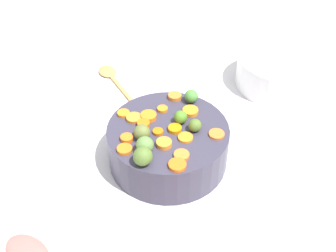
# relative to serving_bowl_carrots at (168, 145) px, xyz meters

# --- Properties ---
(tabletop) EXTENTS (2.40, 2.40, 0.02)m
(tabletop) POSITION_rel_serving_bowl_carrots_xyz_m (0.02, 0.04, -0.06)
(tabletop) COLOR silver
(tabletop) RESTS_ON ground
(serving_bowl_carrots) EXTENTS (0.30, 0.30, 0.10)m
(serving_bowl_carrots) POSITION_rel_serving_bowl_carrots_xyz_m (0.00, 0.00, 0.00)
(serving_bowl_carrots) COLOR #383547
(serving_bowl_carrots) RESTS_ON tabletop
(carrot_slice_0) EXTENTS (0.05, 0.05, 0.01)m
(carrot_slice_0) POSITION_rel_serving_bowl_carrots_xyz_m (-0.05, -0.03, 0.06)
(carrot_slice_0) COLOR orange
(carrot_slice_0) RESTS_ON serving_bowl_carrots
(carrot_slice_1) EXTENTS (0.03, 0.03, 0.01)m
(carrot_slice_1) POSITION_rel_serving_bowl_carrots_xyz_m (0.00, -0.10, 0.06)
(carrot_slice_1) COLOR orange
(carrot_slice_1) RESTS_ON serving_bowl_carrots
(carrot_slice_2) EXTENTS (0.05, 0.05, 0.01)m
(carrot_slice_2) POSITION_rel_serving_bowl_carrots_xyz_m (0.04, -0.12, 0.06)
(carrot_slice_2) COLOR orange
(carrot_slice_2) RESTS_ON serving_bowl_carrots
(carrot_slice_3) EXTENTS (0.04, 0.04, 0.01)m
(carrot_slice_3) POSITION_rel_serving_bowl_carrots_xyz_m (-0.09, -0.09, 0.06)
(carrot_slice_3) COLOR orange
(carrot_slice_3) RESTS_ON serving_bowl_carrots
(carrot_slice_4) EXTENTS (0.05, 0.05, 0.01)m
(carrot_slice_4) POSITION_rel_serving_bowl_carrots_xyz_m (0.06, 0.10, 0.06)
(carrot_slice_4) COLOR orange
(carrot_slice_4) RESTS_ON serving_bowl_carrots
(carrot_slice_5) EXTENTS (0.03, 0.03, 0.01)m
(carrot_slice_5) POSITION_rel_serving_bowl_carrots_xyz_m (0.00, -0.03, 0.06)
(carrot_slice_5) COLOR orange
(carrot_slice_5) RESTS_ON serving_bowl_carrots
(carrot_slice_6) EXTENTS (0.04, 0.04, 0.01)m
(carrot_slice_6) POSITION_rel_serving_bowl_carrots_xyz_m (0.01, 0.01, 0.06)
(carrot_slice_6) COLOR orange
(carrot_slice_6) RESTS_ON serving_bowl_carrots
(carrot_slice_7) EXTENTS (0.04, 0.04, 0.01)m
(carrot_slice_7) POSITION_rel_serving_bowl_carrots_xyz_m (-0.07, 0.01, 0.06)
(carrot_slice_7) COLOR orange
(carrot_slice_7) RESTS_ON serving_bowl_carrots
(carrot_slice_8) EXTENTS (0.04, 0.04, 0.01)m
(carrot_slice_8) POSITION_rel_serving_bowl_carrots_xyz_m (0.12, -0.02, 0.06)
(carrot_slice_8) COLOR orange
(carrot_slice_8) RESTS_ON serving_bowl_carrots
(carrot_slice_9) EXTENTS (0.05, 0.05, 0.01)m
(carrot_slice_9) POSITION_rel_serving_bowl_carrots_xyz_m (-0.06, -0.07, 0.06)
(carrot_slice_9) COLOR orange
(carrot_slice_9) RESTS_ON serving_bowl_carrots
(carrot_slice_10) EXTENTS (0.05, 0.05, 0.01)m
(carrot_slice_10) POSITION_rel_serving_bowl_carrots_xyz_m (0.05, -0.03, 0.06)
(carrot_slice_10) COLOR orange
(carrot_slice_10) RESTS_ON serving_bowl_carrots
(carrot_slice_11) EXTENTS (0.05, 0.05, 0.01)m
(carrot_slice_11) POSITION_rel_serving_bowl_carrots_xyz_m (-0.11, 0.06, 0.06)
(carrot_slice_11) COLOR orange
(carrot_slice_11) RESTS_ON serving_bowl_carrots
(carrot_slice_12) EXTENTS (0.04, 0.04, 0.01)m
(carrot_slice_12) POSITION_rel_serving_bowl_carrots_xyz_m (0.10, -0.00, 0.06)
(carrot_slice_12) COLOR orange
(carrot_slice_12) RESTS_ON serving_bowl_carrots
(carrot_slice_13) EXTENTS (0.06, 0.06, 0.01)m
(carrot_slice_13) POSITION_rel_serving_bowl_carrots_xyz_m (-0.04, 0.07, 0.06)
(carrot_slice_13) COLOR orange
(carrot_slice_13) RESTS_ON serving_bowl_carrots
(carrot_slice_14) EXTENTS (0.05, 0.05, 0.01)m
(carrot_slice_14) POSITION_rel_serving_bowl_carrots_xyz_m (0.04, 0.03, 0.06)
(carrot_slice_14) COLOR orange
(carrot_slice_14) RESTS_ON serving_bowl_carrots
(carrot_slice_15) EXTENTS (0.04, 0.04, 0.01)m
(carrot_slice_15) POSITION_rel_serving_bowl_carrots_xyz_m (-0.03, -0.05, 0.06)
(carrot_slice_15) COLOR orange
(carrot_slice_15) RESTS_ON serving_bowl_carrots
(brussels_sprout_0) EXTENTS (0.04, 0.04, 0.04)m
(brussels_sprout_0) POSITION_rel_serving_bowl_carrots_xyz_m (0.09, -0.09, 0.07)
(brussels_sprout_0) COLOR #526F2E
(brussels_sprout_0) RESTS_ON serving_bowl_carrots
(brussels_sprout_1) EXTENTS (0.03, 0.03, 0.03)m
(brussels_sprout_1) POSITION_rel_serving_bowl_carrots_xyz_m (-0.08, 0.09, 0.07)
(brussels_sprout_1) COLOR #4A8739
(brussels_sprout_1) RESTS_ON serving_bowl_carrots
(brussels_sprout_2) EXTENTS (0.03, 0.03, 0.03)m
(brussels_sprout_2) POSITION_rel_serving_bowl_carrots_xyz_m (0.02, 0.06, 0.07)
(brussels_sprout_2) COLOR #526E2A
(brussels_sprout_2) RESTS_ON serving_bowl_carrots
(brussels_sprout_3) EXTENTS (0.03, 0.03, 0.03)m
(brussels_sprout_3) POSITION_rel_serving_bowl_carrots_xyz_m (-0.01, 0.04, 0.07)
(brussels_sprout_3) COLOR #4E8325
(brussels_sprout_3) RESTS_ON serving_bowl_carrots
(brussels_sprout_4) EXTENTS (0.04, 0.04, 0.04)m
(brussels_sprout_4) POSITION_rel_serving_bowl_carrots_xyz_m (0.01, -0.07, 0.07)
(brussels_sprout_4) COLOR #606D33
(brussels_sprout_4) RESTS_ON serving_bowl_carrots
(brussels_sprout_5) EXTENTS (0.04, 0.04, 0.04)m
(brussels_sprout_5) POSITION_rel_serving_bowl_carrots_xyz_m (0.05, -0.07, 0.07)
(brussels_sprout_5) COLOR #5C8441
(brussels_sprout_5) RESTS_ON serving_bowl_carrots
(wooden_spoon) EXTENTS (0.29, 0.08, 0.01)m
(wooden_spoon) POSITION_rel_serving_bowl_carrots_xyz_m (-0.39, -0.05, -0.05)
(wooden_spoon) COLOR #B0874C
(wooden_spoon) RESTS_ON tabletop
(casserole_dish) EXTENTS (0.26, 0.26, 0.10)m
(casserole_dish) POSITION_rel_serving_bowl_carrots_xyz_m (-0.20, 0.43, -0.00)
(casserole_dish) COLOR white
(casserole_dish) RESTS_ON tabletop
(ham_plate) EXTENTS (0.25, 0.25, 0.01)m
(ham_plate) POSITION_rel_serving_bowl_carrots_xyz_m (0.15, -0.36, -0.05)
(ham_plate) COLOR white
(ham_plate) RESTS_ON tabletop
(ham_slice_main) EXTENTS (0.13, 0.12, 0.02)m
(ham_slice_main) POSITION_rel_serving_bowl_carrots_xyz_m (0.17, -0.36, -0.03)
(ham_slice_main) COLOR #CD6961
(ham_slice_main) RESTS_ON ham_plate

